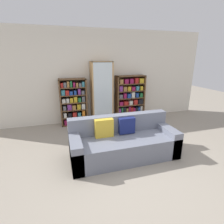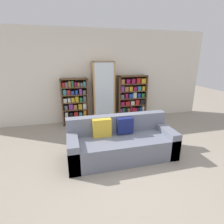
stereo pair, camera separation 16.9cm
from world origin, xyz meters
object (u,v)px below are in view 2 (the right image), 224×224
at_px(couch, 121,143).
at_px(display_cabinet, 103,93).
at_px(bookshelf_left, 75,102).
at_px(bookshelf_right, 132,98).
at_px(wine_bottle, 135,126).

height_order(couch, display_cabinet, display_cabinet).
height_order(bookshelf_left, display_cabinet, display_cabinet).
relative_size(bookshelf_left, bookshelf_right, 0.97).
relative_size(couch, bookshelf_right, 1.51).
relative_size(couch, bookshelf_left, 1.55).
xyz_separation_m(display_cabinet, bookshelf_right, (0.92, 0.02, -0.24)).
xyz_separation_m(bookshelf_right, wine_bottle, (-0.26, -1.02, -0.51)).
bearing_deg(display_cabinet, bookshelf_left, 178.87).
height_order(couch, bookshelf_left, bookshelf_left).
height_order(display_cabinet, bookshelf_right, display_cabinet).
distance_m(bookshelf_right, wine_bottle, 1.17).
distance_m(couch, bookshelf_right, 2.34).
xyz_separation_m(display_cabinet, wine_bottle, (0.66, -1.00, -0.74)).
height_order(couch, wine_bottle, couch).
height_order(bookshelf_left, bookshelf_right, bookshelf_right).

